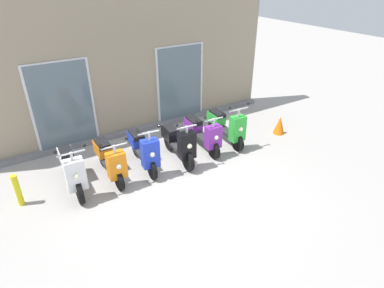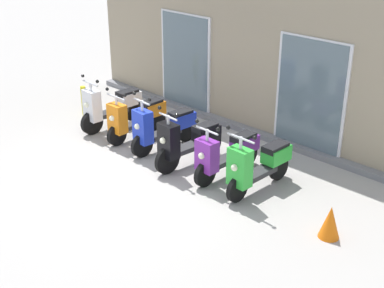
# 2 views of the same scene
# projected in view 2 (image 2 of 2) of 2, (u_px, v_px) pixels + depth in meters

# --- Properties ---
(ground_plane) EXTENTS (40.00, 40.00, 0.00)m
(ground_plane) POSITION_uv_depth(u_px,v_px,m) (134.00, 174.00, 9.78)
(ground_plane) COLOR #A8A39E
(storefront_facade) EXTENTS (9.12, 0.50, 4.19)m
(storefront_facade) POSITION_uv_depth(u_px,v_px,m) (248.00, 36.00, 11.03)
(storefront_facade) COLOR gray
(storefront_facade) RESTS_ON ground_plane
(scooter_white) EXTENTS (0.60, 1.63, 1.27)m
(scooter_white) POSITION_uv_depth(u_px,v_px,m) (111.00, 106.00, 11.60)
(scooter_white) COLOR black
(scooter_white) RESTS_ON ground_plane
(scooter_orange) EXTENTS (0.62, 1.55, 1.17)m
(scooter_orange) POSITION_uv_depth(u_px,v_px,m) (136.00, 117.00, 11.10)
(scooter_orange) COLOR black
(scooter_orange) RESTS_ON ground_plane
(scooter_blue) EXTENTS (0.55, 1.62, 1.27)m
(scooter_blue) POSITION_uv_depth(u_px,v_px,m) (163.00, 127.00, 10.58)
(scooter_blue) COLOR black
(scooter_blue) RESTS_ON ground_plane
(scooter_black) EXTENTS (0.55, 1.60, 1.25)m
(scooter_black) POSITION_uv_depth(u_px,v_px,m) (188.00, 141.00, 9.93)
(scooter_black) COLOR black
(scooter_black) RESTS_ON ground_plane
(scooter_purple) EXTENTS (0.57, 1.60, 1.18)m
(scooter_purple) POSITION_uv_depth(u_px,v_px,m) (227.00, 153.00, 9.55)
(scooter_purple) COLOR black
(scooter_purple) RESTS_ON ground_plane
(scooter_green) EXTENTS (0.63, 1.58, 1.28)m
(scooter_green) POSITION_uv_depth(u_px,v_px,m) (258.00, 165.00, 9.03)
(scooter_green) COLOR black
(scooter_green) RESTS_ON ground_plane
(traffic_cone) EXTENTS (0.32, 0.32, 0.52)m
(traffic_cone) POSITION_uv_depth(u_px,v_px,m) (330.00, 222.00, 7.86)
(traffic_cone) COLOR orange
(traffic_cone) RESTS_ON ground_plane
(curb_bollard) EXTENTS (0.12, 0.12, 0.70)m
(curb_bollard) POSITION_uv_depth(u_px,v_px,m) (84.00, 101.00, 12.36)
(curb_bollard) COLOR yellow
(curb_bollard) RESTS_ON ground_plane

